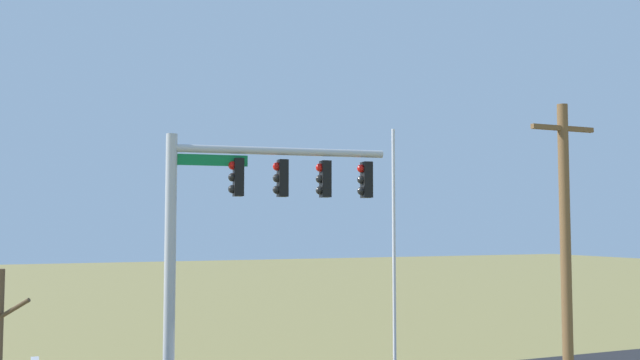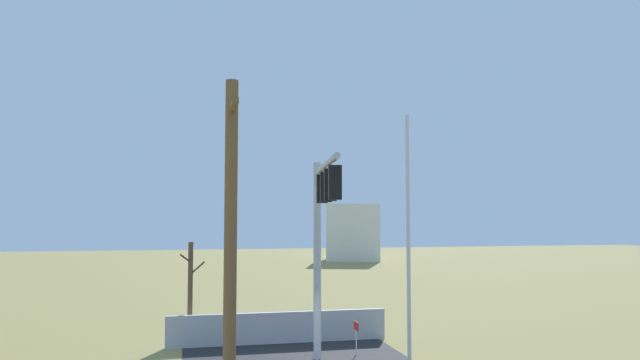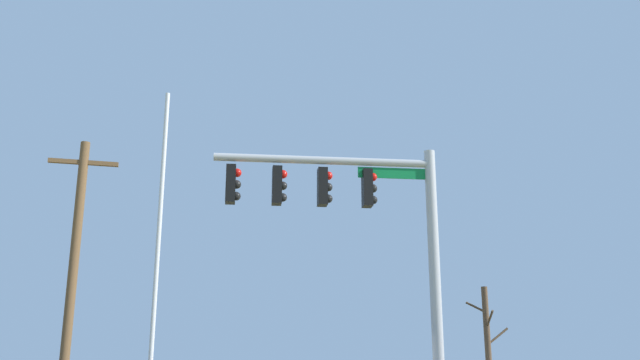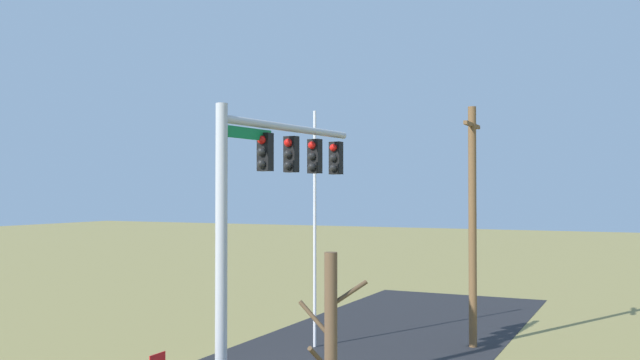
# 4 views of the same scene
# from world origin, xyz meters

# --- Properties ---
(sidewalk_corner) EXTENTS (6.00, 6.00, 0.01)m
(sidewalk_corner) POSITION_xyz_m (3.02, -0.73, 0.00)
(sidewalk_corner) COLOR #B7B5AD
(sidewalk_corner) RESTS_ON ground_plane
(retaining_fence) EXTENTS (0.20, 8.93, 1.25)m
(retaining_fence) POSITION_xyz_m (4.97, 0.20, 0.62)
(retaining_fence) COLOR #A8A8AD
(retaining_fence) RESTS_ON ground_plane
(signal_mast) EXTENTS (5.67, 0.97, 7.08)m
(signal_mast) POSITION_xyz_m (0.30, -0.51, 5.06)
(signal_mast) COLOR #B2B5BA
(signal_mast) RESTS_ON ground_plane
(flagpole) EXTENTS (0.10, 0.10, 7.69)m
(flagpole) POSITION_xyz_m (-4.71, -1.59, 3.84)
(flagpole) COLOR silver
(flagpole) RESTS_ON ground_plane
(utility_pole) EXTENTS (1.90, 0.26, 7.82)m
(utility_pole) POSITION_xyz_m (-6.92, 3.05, 4.07)
(utility_pole) COLOR brown
(utility_pole) RESTS_ON ground_plane
(bare_tree) EXTENTS (1.27, 1.02, 4.09)m
(bare_tree) POSITION_xyz_m (5.71, 3.72, 2.10)
(bare_tree) COLOR brown
(bare_tree) RESTS_ON ground_plane
(open_sign) EXTENTS (0.56, 0.04, 1.22)m
(open_sign) POSITION_xyz_m (2.35, -2.29, 0.91)
(open_sign) COLOR silver
(open_sign) RESTS_ON ground_plane
(distant_building) EXTENTS (8.73, 8.25, 6.84)m
(distant_building) POSITION_xyz_m (50.73, -16.28, 3.42)
(distant_building) COLOR silver
(distant_building) RESTS_ON ground_plane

